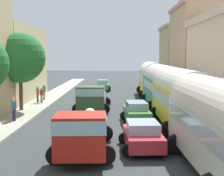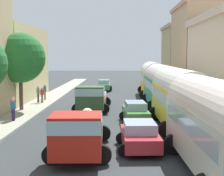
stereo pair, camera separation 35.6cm
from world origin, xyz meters
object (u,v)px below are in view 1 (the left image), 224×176
object	(u,v)px
parked_bus_3	(151,78)
car_3	(136,112)
car_0	(96,96)
car_2	(143,135)
parked_bus_2	(162,84)
cargo_truck_0	(83,132)
car_1	(103,85)
pedestrian_0	(44,91)
parked_bus_1	(179,95)
parked_bus_0	(221,123)
cargo_truck_1	(92,98)
pedestrian_4	(42,95)
pedestrian_3	(38,94)
pedestrian_2	(14,108)
pedestrian_1	(14,109)

from	to	relation	value
parked_bus_3	car_3	distance (m)	16.68
car_0	car_2	xyz separation A→B (m)	(3.36, -17.06, -0.04)
parked_bus_2	cargo_truck_0	xyz separation A→B (m)	(-5.85, -15.67, -0.99)
car_1	pedestrian_0	distance (m)	12.39
parked_bus_1	parked_bus_3	distance (m)	18.00
parked_bus_0	parked_bus_1	size ratio (longest dim) A/B	1.01
cargo_truck_1	car_1	xyz separation A→B (m)	(0.26, 17.89, -0.43)
cargo_truck_1	parked_bus_0	bearing A→B (deg)	-67.82
cargo_truck_1	pedestrian_4	distance (m)	7.09
parked_bus_0	parked_bus_1	xyz separation A→B (m)	(-0.00, 9.00, 0.06)
parked_bus_2	pedestrian_3	bearing A→B (deg)	169.28
parked_bus_2	parked_bus_3	xyz separation A→B (m)	(-0.00, 9.00, 0.04)
cargo_truck_0	pedestrian_0	world-z (taller)	cargo_truck_0
parked_bus_2	cargo_truck_0	size ratio (longest dim) A/B	1.18
parked_bus_2	car_3	bearing A→B (deg)	-110.53
parked_bus_0	cargo_truck_0	size ratio (longest dim) A/B	1.28
parked_bus_1	pedestrian_0	bearing A→B (deg)	131.46
parked_bus_2	pedestrian_2	distance (m)	13.70
car_1	cargo_truck_1	bearing A→B (deg)	-90.82
pedestrian_1	pedestrian_4	distance (m)	9.57
parked_bus_0	pedestrian_4	xyz separation A→B (m)	(-11.69, 20.15, -1.17)
car_1	pedestrian_4	world-z (taller)	pedestrian_4
parked_bus_1	car_1	bearing A→B (deg)	103.97
cargo_truck_1	parked_bus_3	bearing A→B (deg)	61.14
parked_bus_1	car_2	distance (m)	6.27
parked_bus_1	parked_bus_0	bearing A→B (deg)	-90.00
parked_bus_1	pedestrian_1	world-z (taller)	parked_bus_1
car_2	pedestrian_3	size ratio (longest dim) A/B	2.25
parked_bus_2	cargo_truck_1	world-z (taller)	parked_bus_2
pedestrian_4	car_0	bearing A→B (deg)	5.43
pedestrian_1	pedestrian_2	size ratio (longest dim) A/B	0.96
parked_bus_2	pedestrian_1	bearing A→B (deg)	-147.44
parked_bus_1	parked_bus_2	size ratio (longest dim) A/B	1.07
pedestrian_1	cargo_truck_0	bearing A→B (deg)	-55.05
pedestrian_1	parked_bus_2	bearing A→B (deg)	32.56
car_2	car_1	bearing A→B (deg)	96.14
parked_bus_3	car_1	xyz separation A→B (m)	(-6.07, 6.41, -1.46)
car_1	parked_bus_1	bearing A→B (deg)	-76.03
parked_bus_1	pedestrian_4	world-z (taller)	parked_bus_1
parked_bus_0	pedestrian_3	world-z (taller)	parked_bus_0
cargo_truck_1	car_3	xyz separation A→B (m)	(3.56, -4.90, -0.42)
parked_bus_1	pedestrian_4	xyz separation A→B (m)	(-11.69, 11.15, -1.23)
parked_bus_0	parked_bus_2	size ratio (longest dim) A/B	1.08
car_1	cargo_truck_0	bearing A→B (deg)	-89.59
parked_bus_0	pedestrian_2	xyz separation A→B (m)	(-11.75, 11.05, -1.10)
parked_bus_0	pedestrian_0	distance (m)	25.47
pedestrian_0	pedestrian_2	size ratio (longest dim) A/B	1.00
parked_bus_3	pedestrian_0	distance (m)	12.79
pedestrian_1	pedestrian_4	world-z (taller)	pedestrian_1
parked_bus_3	parked_bus_2	bearing A→B (deg)	-90.00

